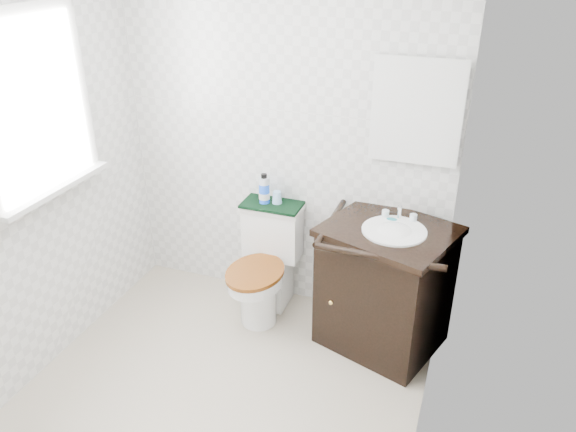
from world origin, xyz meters
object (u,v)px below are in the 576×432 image
Objects in this scene: vanity at (385,284)px; toilet at (266,268)px; trash_bin at (332,302)px; mouthwash_bottle at (264,190)px; cup at (277,197)px.

toilet is at bearing 175.30° from vanity.
trash_bin is at bearing 2.75° from toilet.
vanity is 0.99m from mouthwash_bottle.
cup is at bearing 165.04° from trash_bin.
vanity reaches higher than cup.
mouthwash_bottle reaches higher than vanity.
toilet is 0.54m from mouthwash_bottle.
vanity is 11.15× the size of cup.
cup is at bearing 78.12° from toilet.
cup is at bearing 13.83° from mouthwash_bottle.
cup reaches higher than toilet.
mouthwash_bottle is (-0.87, 0.19, 0.43)m from vanity.
trash_bin is at bearing -10.54° from mouthwash_bottle.
trash_bin is 3.51× the size of cup.
trash_bin is at bearing 165.70° from vanity.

